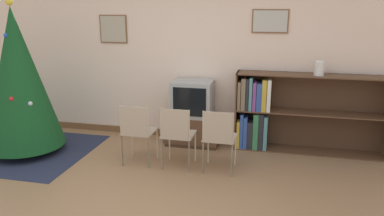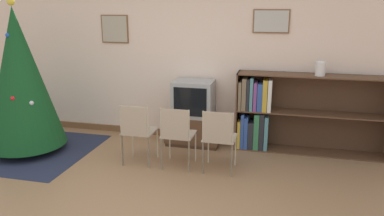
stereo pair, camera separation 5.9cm
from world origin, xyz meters
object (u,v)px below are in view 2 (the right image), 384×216
Objects in this scene: christmas_tree at (20,78)px; vase at (320,68)px; folding_chair_center at (177,133)px; folding_chair_right at (219,137)px; folding_chair_left at (137,130)px; television at (194,98)px; bookshelf at (282,114)px; tv_console at (194,130)px.

vase is (4.00, 0.85, 0.16)m from christmas_tree.
christmas_tree is 2.59× the size of folding_chair_center.
christmas_tree is 4.10m from vase.
folding_chair_left is at bearing 180.00° from folding_chair_right.
christmas_tree is at bearing 178.57° from folding_chair_right.
television is 1.29m from bookshelf.
christmas_tree is at bearing 177.69° from folding_chair_left.
bookshelf is at bearing 14.34° from christmas_tree.
folding_chair_right is (0.54, 0.00, 0.00)m from folding_chair_center.
folding_chair_center is 1.61m from bookshelf.
television is 1.82m from vase.
christmas_tree is at bearing 178.24° from folding_chair_center.
folding_chair_center is at bearing -142.69° from bookshelf.
christmas_tree is 2.55m from tv_console.
folding_chair_center is at bearing -152.09° from vase.
christmas_tree is 3.63× the size of television.
television is (2.26, 0.84, -0.36)m from christmas_tree.
folding_chair_right is at bearing -59.40° from television.
folding_chair_right is (0.54, -0.91, 0.25)m from tv_console.
folding_chair_left is 0.54m from folding_chair_center.
folding_chair_right is (2.80, -0.07, -0.59)m from christmas_tree.
christmas_tree is at bearing -159.63° from television.
tv_console is 2.01m from vase.
folding_chair_left is (-0.54, -0.91, -0.24)m from television.
folding_chair_center and folding_chair_right have the same top height.
tv_console is 1.32m from bookshelf.
television is 0.72× the size of folding_chair_right.
bookshelf is at bearing 28.21° from folding_chair_left.
vase is (1.21, 0.92, 0.75)m from folding_chair_right.
vase reaches higher than television.
folding_chair_left is 1.00× the size of folding_chair_center.
folding_chair_right is at bearing 0.00° from folding_chair_left.
christmas_tree is 2.44m from television.
folding_chair_right is at bearing -142.55° from vase.
television is 0.72× the size of folding_chair_center.
tv_console is 4.03× the size of vase.
television is 1.08m from folding_chair_left.
tv_console is 0.98× the size of folding_chair_left.
vase reaches higher than folding_chair_right.
tv_console is 0.38× the size of bookshelf.
folding_chair_left is (1.72, -0.07, -0.59)m from christmas_tree.
vase is (1.74, 0.01, 0.52)m from television.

